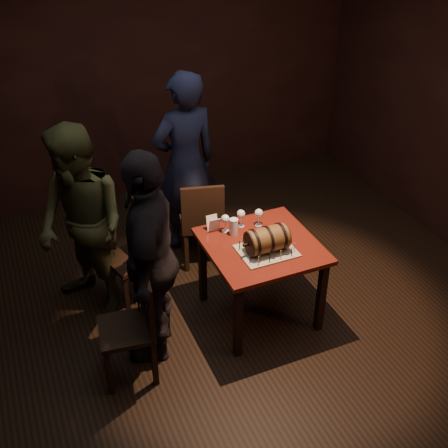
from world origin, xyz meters
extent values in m
plane|color=black|center=(0.00, 0.00, 0.00)|extent=(5.00, 5.00, 0.00)
cube|color=black|center=(0.00, 2.50, 1.40)|extent=(5.00, 0.04, 2.80)
cube|color=#4A110C|center=(0.20, -0.06, 0.73)|extent=(0.90, 0.90, 0.04)
cube|color=black|center=(-0.18, -0.44, 0.35)|extent=(0.06, 0.06, 0.71)
cube|color=black|center=(0.58, -0.44, 0.35)|extent=(0.06, 0.06, 0.71)
cube|color=black|center=(-0.18, 0.32, 0.35)|extent=(0.06, 0.06, 0.71)
cube|color=black|center=(0.58, 0.32, 0.35)|extent=(0.06, 0.06, 0.71)
cube|color=gray|center=(0.19, -0.18, 0.76)|extent=(0.45, 0.35, 0.01)
cylinder|color=brown|center=(0.19, -0.18, 0.87)|extent=(0.31, 0.21, 0.21)
cylinder|color=black|center=(0.07, -0.18, 0.87)|extent=(0.02, 0.23, 0.23)
cylinder|color=black|center=(0.19, -0.18, 0.87)|extent=(0.02, 0.23, 0.23)
cylinder|color=black|center=(0.31, -0.18, 0.87)|extent=(0.02, 0.23, 0.23)
cylinder|color=black|center=(0.03, -0.18, 0.87)|extent=(0.01, 0.20, 0.20)
cylinder|color=black|center=(0.35, -0.18, 0.87)|extent=(0.01, 0.20, 0.20)
cylinder|color=black|center=(0.01, -0.18, 0.87)|extent=(0.04, 0.02, 0.02)
sphere|color=black|center=(-0.01, -0.18, 0.87)|extent=(0.03, 0.03, 0.03)
cylinder|color=#DBD382|center=(0.04, -0.32, 0.80)|extent=(0.01, 0.01, 0.08)
cylinder|color=black|center=(0.04, -0.32, 0.85)|extent=(0.00, 0.00, 0.01)
cylinder|color=black|center=(0.14, -0.32, 0.80)|extent=(0.01, 0.01, 0.08)
cylinder|color=black|center=(0.14, -0.32, 0.85)|extent=(0.00, 0.00, 0.01)
cylinder|color=#DBD382|center=(0.24, -0.32, 0.80)|extent=(0.01, 0.01, 0.08)
cylinder|color=black|center=(0.24, -0.32, 0.85)|extent=(0.00, 0.00, 0.01)
cylinder|color=black|center=(0.33, -0.32, 0.80)|extent=(0.01, 0.01, 0.08)
cylinder|color=black|center=(0.33, -0.32, 0.85)|extent=(0.00, 0.00, 0.01)
cylinder|color=#DBD382|center=(0.38, -0.27, 0.80)|extent=(0.01, 0.01, 0.08)
cylinder|color=black|center=(0.38, -0.27, 0.85)|extent=(0.00, 0.00, 0.01)
cylinder|color=black|center=(0.38, -0.18, 0.80)|extent=(0.01, 0.01, 0.08)
cylinder|color=black|center=(0.38, -0.18, 0.85)|extent=(0.00, 0.00, 0.01)
cylinder|color=#DBD382|center=(0.38, -0.08, 0.80)|extent=(0.01, 0.01, 0.08)
cylinder|color=black|center=(0.38, -0.08, 0.85)|extent=(0.00, 0.00, 0.01)
cylinder|color=black|center=(0.34, -0.03, 0.80)|extent=(0.01, 0.01, 0.08)
cylinder|color=black|center=(0.34, -0.03, 0.85)|extent=(0.00, 0.00, 0.01)
cylinder|color=#DBD382|center=(0.24, -0.03, 0.80)|extent=(0.01, 0.01, 0.08)
cylinder|color=black|center=(0.24, -0.03, 0.85)|extent=(0.00, 0.00, 0.01)
cylinder|color=black|center=(0.14, -0.03, 0.80)|extent=(0.01, 0.01, 0.08)
cylinder|color=black|center=(0.14, -0.03, 0.85)|extent=(0.00, 0.00, 0.01)
cylinder|color=#DBD382|center=(0.04, -0.03, 0.80)|extent=(0.01, 0.01, 0.08)
cylinder|color=black|center=(0.04, -0.03, 0.85)|extent=(0.00, 0.00, 0.01)
cylinder|color=black|center=(-0.01, -0.08, 0.80)|extent=(0.01, 0.01, 0.08)
cylinder|color=black|center=(-0.01, -0.08, 0.85)|extent=(0.00, 0.00, 0.01)
cylinder|color=#DBD382|center=(-0.01, -0.18, 0.80)|extent=(0.01, 0.01, 0.08)
cylinder|color=black|center=(-0.01, -0.18, 0.85)|extent=(0.00, 0.00, 0.01)
cylinder|color=black|center=(-0.01, -0.27, 0.80)|extent=(0.01, 0.01, 0.08)
cylinder|color=black|center=(-0.01, -0.27, 0.85)|extent=(0.00, 0.00, 0.01)
cylinder|color=silver|center=(0.00, 0.23, 0.75)|extent=(0.06, 0.06, 0.01)
cylinder|color=silver|center=(0.00, 0.23, 0.80)|extent=(0.01, 0.01, 0.09)
sphere|color=silver|center=(0.00, 0.23, 0.88)|extent=(0.07, 0.07, 0.07)
sphere|color=#591114|center=(0.00, 0.23, 0.87)|extent=(0.05, 0.05, 0.05)
cylinder|color=silver|center=(0.15, 0.24, 0.75)|extent=(0.06, 0.06, 0.01)
cylinder|color=silver|center=(0.15, 0.24, 0.80)|extent=(0.01, 0.01, 0.09)
sphere|color=silver|center=(0.15, 0.24, 0.88)|extent=(0.07, 0.07, 0.07)
cylinder|color=silver|center=(0.30, 0.20, 0.75)|extent=(0.06, 0.06, 0.01)
cylinder|color=silver|center=(0.30, 0.20, 0.80)|extent=(0.01, 0.01, 0.09)
sphere|color=silver|center=(0.30, 0.20, 0.88)|extent=(0.07, 0.07, 0.07)
sphere|color=#BF594C|center=(0.30, 0.20, 0.87)|extent=(0.05, 0.05, 0.05)
cylinder|color=silver|center=(0.05, 0.15, 0.82)|extent=(0.07, 0.07, 0.15)
cylinder|color=#9E5414|center=(0.05, 0.15, 0.81)|extent=(0.06, 0.06, 0.11)
cylinder|color=white|center=(0.05, 0.15, 0.87)|extent=(0.06, 0.06, 0.02)
cube|color=black|center=(0.03, 0.88, 0.45)|extent=(0.49, 0.49, 0.04)
cube|color=black|center=(0.24, 1.01, 0.21)|extent=(0.04, 0.04, 0.43)
cube|color=black|center=(-0.09, 1.09, 0.21)|extent=(0.04, 0.04, 0.43)
cube|color=black|center=(0.15, 0.68, 0.21)|extent=(0.04, 0.04, 0.43)
cube|color=black|center=(-0.18, 0.76, 0.21)|extent=(0.04, 0.04, 0.43)
cube|color=black|center=(-0.02, 0.71, 0.70)|extent=(0.40, 0.14, 0.46)
cube|color=black|center=(-0.76, 0.56, 0.45)|extent=(0.49, 0.49, 0.04)
cube|color=black|center=(-0.96, 0.68, 0.21)|extent=(0.04, 0.04, 0.43)
cube|color=black|center=(-0.88, 0.36, 0.21)|extent=(0.04, 0.04, 0.43)
cube|color=black|center=(-0.64, 0.77, 0.21)|extent=(0.04, 0.04, 0.43)
cube|color=black|center=(-0.55, 0.44, 0.21)|extent=(0.04, 0.04, 0.43)
cube|color=black|center=(-0.58, 0.61, 0.70)|extent=(0.14, 0.40, 0.46)
cube|color=black|center=(-1.03, -0.29, 0.45)|extent=(0.45, 0.45, 0.04)
cube|color=black|center=(-1.18, -0.10, 0.21)|extent=(0.04, 0.04, 0.43)
cube|color=black|center=(-1.22, -0.43, 0.21)|extent=(0.04, 0.04, 0.43)
cube|color=black|center=(-0.84, -0.14, 0.21)|extent=(0.04, 0.04, 0.43)
cube|color=black|center=(-0.88, -0.48, 0.21)|extent=(0.04, 0.04, 0.43)
cube|color=black|center=(-0.85, -0.31, 0.70)|extent=(0.09, 0.40, 0.46)
imported|color=#191C33|center=(0.01, 1.23, 0.92)|extent=(0.72, 0.51, 1.84)
imported|color=#424221|center=(-1.13, 0.58, 0.87)|extent=(0.96, 1.05, 1.74)
imported|color=black|center=(-0.74, -0.08, 0.89)|extent=(0.82, 1.13, 1.79)
camera|label=1|loc=(-1.57, -3.41, 3.40)|focal=45.00mm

